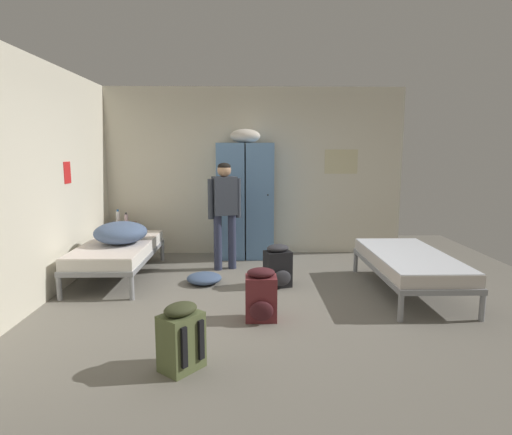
% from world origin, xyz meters
% --- Properties ---
extents(ground_plane, '(7.78, 7.78, 0.00)m').
position_xyz_m(ground_plane, '(0.00, 0.00, 0.00)').
color(ground_plane, slate).
extents(room_backdrop, '(4.98, 4.92, 2.76)m').
position_xyz_m(room_backdrop, '(-1.21, 1.25, 1.38)').
color(room_backdrop, beige).
rests_on(room_backdrop, ground_plane).
extents(locker_bank, '(0.90, 0.55, 2.07)m').
position_xyz_m(locker_bank, '(-0.13, 2.15, 0.97)').
color(locker_bank, '#5B84B2').
rests_on(locker_bank, ground_plane).
extents(shelf_unit, '(0.38, 0.30, 0.57)m').
position_xyz_m(shelf_unit, '(-2.13, 2.17, 0.35)').
color(shelf_unit, brown).
rests_on(shelf_unit, ground_plane).
extents(bed_left_rear, '(0.90, 1.90, 0.49)m').
position_xyz_m(bed_left_rear, '(-1.88, 1.02, 0.38)').
color(bed_left_rear, gray).
rests_on(bed_left_rear, ground_plane).
extents(bed_right, '(0.90, 1.90, 0.49)m').
position_xyz_m(bed_right, '(1.88, 0.31, 0.38)').
color(bed_right, gray).
rests_on(bed_right, ground_plane).
extents(bedding_heap, '(0.70, 0.75, 0.29)m').
position_xyz_m(bedding_heap, '(-1.81, 0.98, 0.64)').
color(bedding_heap, slate).
rests_on(bedding_heap, bed_left_rear).
extents(person_traveler, '(0.47, 0.30, 1.56)m').
position_xyz_m(person_traveler, '(-0.43, 1.41, 0.94)').
color(person_traveler, '#2D334C').
rests_on(person_traveler, ground_plane).
extents(water_bottle, '(0.06, 0.06, 0.22)m').
position_xyz_m(water_bottle, '(-2.21, 2.19, 0.67)').
color(water_bottle, white).
rests_on(water_bottle, shelf_unit).
extents(lotion_bottle, '(0.06, 0.06, 0.17)m').
position_xyz_m(lotion_bottle, '(-2.06, 2.13, 0.65)').
color(lotion_bottle, beige).
rests_on(lotion_bottle, shelf_unit).
extents(backpack_black, '(0.38, 0.39, 0.55)m').
position_xyz_m(backpack_black, '(0.29, 0.57, 0.26)').
color(backpack_black, black).
rests_on(backpack_black, ground_plane).
extents(backpack_maroon, '(0.32, 0.34, 0.55)m').
position_xyz_m(backpack_maroon, '(0.04, -0.54, 0.26)').
color(backpack_maroon, maroon).
rests_on(backpack_maroon, ground_plane).
extents(backpack_olive, '(0.42, 0.41, 0.55)m').
position_xyz_m(backpack_olive, '(-0.64, -1.53, 0.26)').
color(backpack_olive, '#566038').
rests_on(backpack_olive, ground_plane).
extents(clothes_pile_denim, '(0.46, 0.45, 0.14)m').
position_xyz_m(clothes_pile_denim, '(-0.67, 0.72, 0.07)').
color(clothes_pile_denim, '#42567A').
rests_on(clothes_pile_denim, ground_plane).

